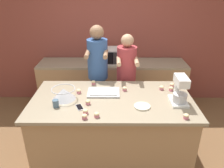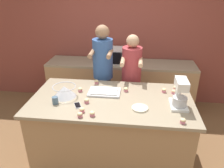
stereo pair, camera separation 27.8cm
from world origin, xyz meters
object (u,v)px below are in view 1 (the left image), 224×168
at_px(small_plate, 142,106).
at_px(cupcake_3, 85,112).
at_px(cupcake_4, 186,116).
at_px(cupcake_0, 88,102).
at_px(cupcake_6, 93,82).
at_px(mixing_bowl, 64,93).
at_px(drinking_glass, 56,103).
at_px(cupcake_2, 162,88).
at_px(cell_phone, 80,107).
at_px(baking_tray, 104,92).
at_px(cupcake_8, 85,117).
at_px(person_left, 98,77).
at_px(cupcake_7, 79,91).
at_px(cupcake_5, 125,89).
at_px(stand_mixer, 180,91).
at_px(cupcake_9, 172,85).
at_px(cupcake_1, 97,115).
at_px(person_right, 126,81).
at_px(cupcake_10, 171,89).
at_px(microwave_oven, 107,55).

height_order(small_plate, cupcake_3, cupcake_3).
distance_m(cupcake_3, cupcake_4, 1.12).
relative_size(cupcake_0, cupcake_6, 1.00).
relative_size(mixing_bowl, drinking_glass, 3.29).
xyz_separation_m(small_plate, cupcake_2, (0.32, 0.47, 0.02)).
relative_size(cell_phone, drinking_glass, 1.74).
height_order(small_plate, cupcake_6, cupcake_6).
bearing_deg(cupcake_6, cupcake_0, -91.87).
height_order(baking_tray, cupcake_8, cupcake_8).
height_order(cupcake_0, cupcake_3, same).
height_order(cupcake_3, cupcake_8, same).
bearing_deg(person_left, cupcake_0, -93.86).
bearing_deg(cupcake_7, drinking_glass, -122.17).
distance_m(cell_phone, cupcake_6, 0.66).
bearing_deg(small_plate, cupcake_8, -158.74).
bearing_deg(cupcake_5, cupcake_4, -46.44).
bearing_deg(cupcake_8, stand_mixer, 18.08).
bearing_deg(drinking_glass, cupcake_9, 20.04).
distance_m(cupcake_4, cupcake_8, 1.11).
relative_size(mixing_bowl, cupcake_5, 4.99).
relative_size(drinking_glass, cupcake_1, 1.52).
bearing_deg(cupcake_6, cupcake_1, -82.76).
xyz_separation_m(cupcake_3, cupcake_7, (-0.15, 0.51, 0.00)).
bearing_deg(cupcake_6, mixing_bowl, -128.04).
distance_m(person_left, person_right, 0.46).
bearing_deg(cupcake_3, cupcake_2, 32.21).
bearing_deg(person_right, baking_tray, -118.31).
xyz_separation_m(baking_tray, cupcake_2, (0.80, 0.11, 0.01)).
height_order(person_right, cupcake_7, person_right).
xyz_separation_m(cell_phone, cupcake_10, (1.20, 0.46, 0.03)).
relative_size(person_left, small_plate, 8.83).
bearing_deg(person_right, cupcake_2, -48.45).
height_order(cupcake_0, cupcake_7, same).
bearing_deg(cupcake_8, cupcake_1, 15.73).
bearing_deg(cupcake_5, cupcake_8, -124.37).
xyz_separation_m(baking_tray, microwave_oven, (0.02, 1.32, 0.09)).
relative_size(cell_phone, cupcake_4, 2.63).
relative_size(person_left, drinking_glass, 19.00).
relative_size(stand_mixer, cupcake_0, 5.81).
height_order(cupcake_3, cupcake_6, same).
height_order(baking_tray, cell_phone, baking_tray).
bearing_deg(small_plate, cupcake_9, 48.50).
bearing_deg(mixing_bowl, cupcake_9, 13.58).
relative_size(person_right, cupcake_4, 26.62).
distance_m(person_left, mixing_bowl, 0.88).
relative_size(mixing_bowl, cupcake_10, 4.99).
height_order(cupcake_1, cupcake_7, same).
xyz_separation_m(cell_phone, cupcake_4, (1.20, -0.22, 0.03)).
distance_m(drinking_glass, cupcake_9, 1.62).
bearing_deg(cupcake_2, mixing_bowl, -168.42).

